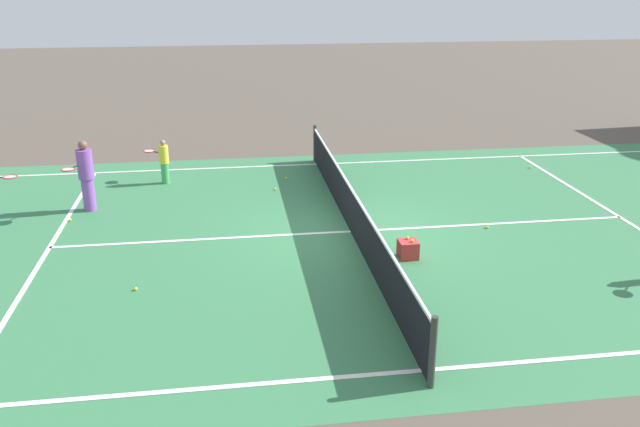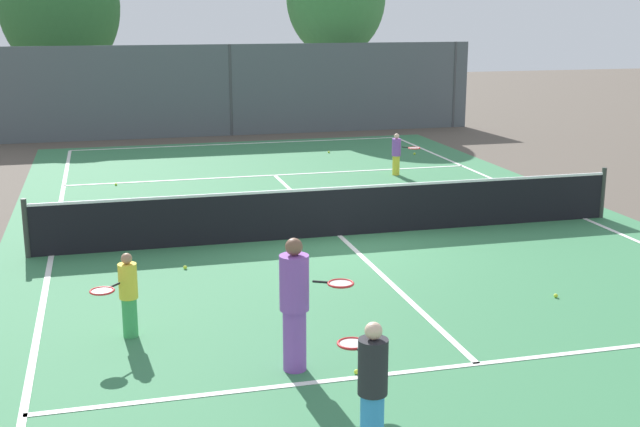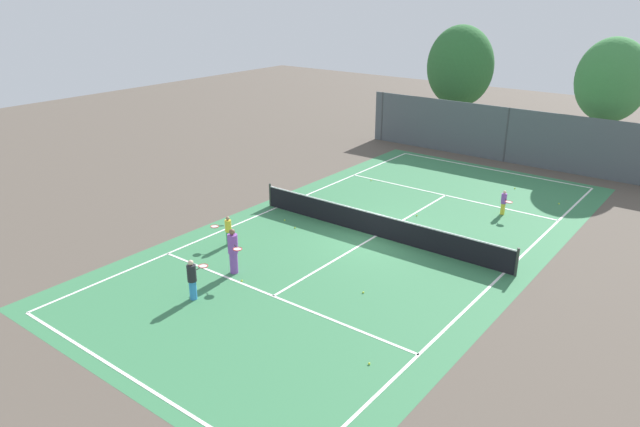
% 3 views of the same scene
% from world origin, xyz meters
% --- Properties ---
extents(ground_plane, '(80.00, 80.00, 0.00)m').
position_xyz_m(ground_plane, '(0.00, 0.00, 0.00)').
color(ground_plane, brown).
extents(court_surface, '(13.00, 25.00, 0.01)m').
position_xyz_m(court_surface, '(0.00, 0.00, 0.00)').
color(court_surface, '#387A4C').
rests_on(court_surface, ground_plane).
extents(tennis_net, '(11.90, 0.10, 1.10)m').
position_xyz_m(tennis_net, '(0.00, 0.00, 0.51)').
color(tennis_net, '#333833').
rests_on(tennis_net, ground_plane).
extents(perimeter_fence, '(18.00, 0.12, 3.20)m').
position_xyz_m(perimeter_fence, '(0.00, 14.00, 1.60)').
color(perimeter_fence, '#515B60').
rests_on(perimeter_fence, ground_plane).
extents(tree_0, '(4.63, 4.15, 7.29)m').
position_xyz_m(tree_0, '(-5.79, 19.59, 4.50)').
color(tree_0, brown).
rests_on(tree_0, ground_plane).
extents(player_0, '(0.72, 0.72, 1.14)m').
position_xyz_m(player_0, '(3.23, 5.60, 0.60)').
color(player_0, yellow).
rests_on(player_0, ground_plane).
extents(player_1, '(0.70, 0.76, 1.20)m').
position_xyz_m(player_1, '(-4.26, -4.35, 0.63)').
color(player_1, '#3FA559').
rests_on(player_1, ground_plane).
extents(player_2, '(0.92, 0.68, 1.72)m').
position_xyz_m(player_2, '(-2.28, -5.97, 0.88)').
color(player_2, purple).
rests_on(player_2, ground_plane).
extents(player_3, '(0.38, 0.88, 1.42)m').
position_xyz_m(player_3, '(-1.99, -8.12, 0.74)').
color(player_3, '#388CD8').
rests_on(player_3, ground_plane).
extents(ball_crate, '(0.39, 0.38, 0.43)m').
position_xyz_m(ball_crate, '(1.54, 0.86, 0.18)').
color(ball_crate, red).
rests_on(ball_crate, ground_plane).
extents(tennis_ball_0, '(0.07, 0.07, 0.07)m').
position_xyz_m(tennis_ball_0, '(-3.20, -1.43, 0.03)').
color(tennis_ball_0, '#CCE533').
rests_on(tennis_ball_0, ground_plane).
extents(tennis_ball_1, '(0.07, 0.07, 0.07)m').
position_xyz_m(tennis_ball_1, '(2.37, 9.49, 0.03)').
color(tennis_ball_1, '#CCE533').
rests_on(tennis_ball_1, ground_plane).
extents(tennis_ball_2, '(0.07, 0.07, 0.07)m').
position_xyz_m(tennis_ball_2, '(0.24, 3.05, 0.03)').
color(tennis_ball_2, '#CCE533').
rests_on(tennis_ball_2, ground_plane).
extents(tennis_ball_3, '(0.07, 0.07, 0.07)m').
position_xyz_m(tennis_ball_3, '(4.09, 0.31, 0.03)').
color(tennis_ball_3, '#CCE533').
rests_on(tennis_ball_3, ground_plane).
extents(tennis_ball_5, '(0.07, 0.07, 0.07)m').
position_xyz_m(tennis_ball_5, '(4.86, 8.53, 0.03)').
color(tennis_ball_5, '#CCE533').
rests_on(tennis_ball_5, ground_plane).
extents(tennis_ball_6, '(0.07, 0.07, 0.07)m').
position_xyz_m(tennis_ball_6, '(-4.12, -1.05, 0.03)').
color(tennis_ball_6, '#CCE533').
rests_on(tennis_ball_6, ground_plane).
extents(tennis_ball_7, '(0.07, 0.07, 0.07)m').
position_xyz_m(tennis_ball_7, '(-1.58, -6.29, 0.03)').
color(tennis_ball_7, '#CCE533').
rests_on(tennis_ball_7, ground_plane).
extents(tennis_ball_8, '(0.07, 0.07, 0.07)m').
position_xyz_m(tennis_ball_8, '(-4.21, 6.12, 0.03)').
color(tennis_ball_8, '#CCE533').
rests_on(tennis_ball_8, ground_plane).
extents(tennis_ball_9, '(0.07, 0.07, 0.07)m').
position_xyz_m(tennis_ball_9, '(2.28, -4.39, 0.03)').
color(tennis_ball_9, '#CCE533').
rests_on(tennis_ball_9, ground_plane).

